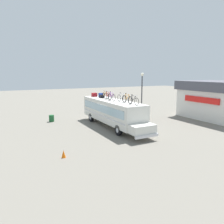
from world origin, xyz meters
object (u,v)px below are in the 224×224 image
bus (112,111)px  rooftop_bicycle_2 (108,96)px  rooftop_bicycle_3 (112,97)px  rooftop_bicycle_4 (122,98)px  rooftop_bicycle_6 (133,101)px  street_lamp (142,89)px  trash_bin (52,118)px  rooftop_bicycle_1 (105,95)px  luggage_bag_1 (94,95)px  luggage_bag_2 (101,95)px  traffic_cone (64,154)px  luggage_bag_3 (102,96)px  rooftop_bicycle_5 (127,99)px

bus → rooftop_bicycle_2: size_ratio=6.71×
rooftop_bicycle_3 → rooftop_bicycle_4: rooftop_bicycle_3 is taller
rooftop_bicycle_3 → rooftop_bicycle_6: size_ratio=0.98×
street_lamp → trash_bin: bearing=-109.7°
rooftop_bicycle_4 → rooftop_bicycle_1: bearing=-176.8°
luggage_bag_1 → rooftop_bicycle_2: (3.57, 0.09, 0.15)m
luggage_bag_2 → rooftop_bicycle_3: (3.85, -0.55, 0.16)m
bus → traffic_cone: 9.57m
rooftop_bicycle_4 → rooftop_bicycle_6: rooftop_bicycle_6 is taller
luggage_bag_1 → street_lamp: street_lamp is taller
bus → trash_bin: 7.83m
luggage_bag_3 → rooftop_bicycle_3: rooftop_bicycle_3 is taller
rooftop_bicycle_2 → traffic_cone: rooftop_bicycle_2 is taller
rooftop_bicycle_5 → trash_bin: (-8.19, -5.58, -2.88)m
rooftop_bicycle_6 → trash_bin: size_ratio=2.16×
luggage_bag_3 → rooftop_bicycle_1: size_ratio=0.31×
rooftop_bicycle_1 → trash_bin: bearing=-123.9°
rooftop_bicycle_4 → street_lamp: bearing=124.4°
traffic_cone → trash_bin: bearing=171.6°
bus → rooftop_bicycle_1: bearing=177.5°
rooftop_bicycle_4 → trash_bin: bearing=-141.6°
bus → rooftop_bicycle_4: bearing=10.6°
traffic_cone → luggage_bag_3: bearing=141.7°
bus → rooftop_bicycle_6: bearing=2.7°
rooftop_bicycle_4 → rooftop_bicycle_2: bearing=-169.9°
trash_bin → luggage_bag_3: bearing=61.2°
rooftop_bicycle_5 → rooftop_bicycle_6: 1.21m
rooftop_bicycle_3 → street_lamp: (-2.15, 5.38, 0.50)m
traffic_cone → luggage_bag_2: bearing=143.1°
luggage_bag_1 → rooftop_bicycle_1: size_ratio=0.35×
rooftop_bicycle_1 → luggage_bag_2: bearing=172.5°
rooftop_bicycle_6 → traffic_cone: bearing=-71.3°
rooftop_bicycle_1 → rooftop_bicycle_3: (2.25, -0.34, 0.03)m
rooftop_bicycle_2 → rooftop_bicycle_5: bearing=6.4°
luggage_bag_3 → rooftop_bicycle_4: (4.14, 0.29, 0.21)m
rooftop_bicycle_2 → luggage_bag_3: bearing=176.2°
rooftop_bicycle_1 → rooftop_bicycle_3: size_ratio=1.00×
rooftop_bicycle_3 → rooftop_bicycle_6: rooftop_bicycle_3 is taller
rooftop_bicycle_6 → traffic_cone: 8.24m
traffic_cone → street_lamp: 15.08m
rooftop_bicycle_3 → rooftop_bicycle_2: bearing=173.8°
rooftop_bicycle_1 → rooftop_bicycle_6: size_ratio=0.99×
trash_bin → street_lamp: 11.60m
luggage_bag_2 → luggage_bag_3: 0.93m
rooftop_bicycle_5 → street_lamp: bearing=132.4°
rooftop_bicycle_2 → rooftop_bicycle_6: bearing=3.8°
rooftop_bicycle_2 → rooftop_bicycle_6: size_ratio=1.01×
luggage_bag_2 → rooftop_bicycle_4: rooftop_bicycle_4 is taller
luggage_bag_2 → street_lamp: 5.16m
trash_bin → traffic_cone: (11.87, -1.76, -0.13)m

